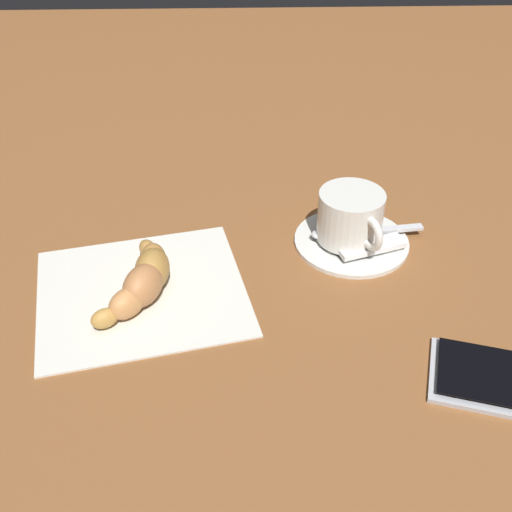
% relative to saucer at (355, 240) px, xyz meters
% --- Properties ---
extents(ground_plane, '(1.80, 1.80, 0.00)m').
position_rel_saucer_xyz_m(ground_plane, '(-0.12, -0.03, -0.00)').
color(ground_plane, brown).
extents(saucer, '(0.12, 0.12, 0.01)m').
position_rel_saucer_xyz_m(saucer, '(0.00, 0.00, 0.00)').
color(saucer, white).
rests_on(saucer, ground).
extents(espresso_cup, '(0.07, 0.09, 0.05)m').
position_rel_saucer_xyz_m(espresso_cup, '(-0.00, -0.00, 0.03)').
color(espresso_cup, white).
rests_on(espresso_cup, saucer).
extents(teaspoon, '(0.12, 0.03, 0.01)m').
position_rel_saucer_xyz_m(teaspoon, '(-0.00, 0.00, 0.01)').
color(teaspoon, silver).
rests_on(teaspoon, saucer).
extents(sugar_packet, '(0.07, 0.04, 0.01)m').
position_rel_saucer_xyz_m(sugar_packet, '(0.02, -0.02, 0.01)').
color(sugar_packet, white).
rests_on(sugar_packet, saucer).
extents(napkin, '(0.23, 0.21, 0.00)m').
position_rel_saucer_xyz_m(napkin, '(-0.21, -0.07, -0.00)').
color(napkin, silver).
rests_on(napkin, ground).
extents(croissant, '(0.07, 0.13, 0.04)m').
position_rel_saucer_xyz_m(croissant, '(-0.21, -0.08, 0.02)').
color(croissant, '#C08C42').
rests_on(croissant, napkin).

